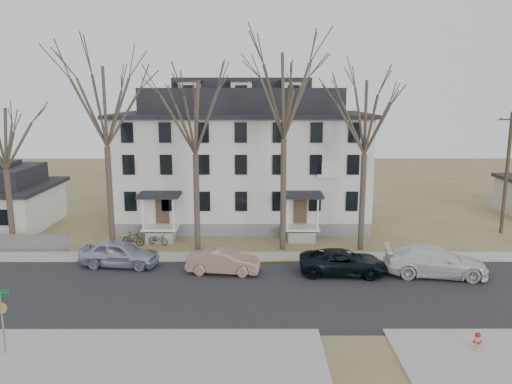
{
  "coord_description": "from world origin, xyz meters",
  "views": [
    {
      "loc": [
        -0.93,
        -23.99,
        10.84
      ],
      "look_at": [
        -0.88,
        9.0,
        4.3
      ],
      "focal_mm": 35.0,
      "sensor_mm": 36.0,
      "label": 1
    }
  ],
  "objects_px": {
    "tree_mid_right": "(366,112)",
    "car_white": "(435,262)",
    "utility_pole_far": "(507,172)",
    "car_tan": "(223,262)",
    "car_silver": "(119,254)",
    "bicycle_right": "(133,239)",
    "street_sign": "(2,312)",
    "boarding_house": "(243,159)",
    "tree_center": "(284,90)",
    "bicycle_left": "(158,240)",
    "tree_mid_left": "(195,112)",
    "fire_hydrant": "(477,341)",
    "car_navy": "(343,263)",
    "tree_far_left": "(104,101)",
    "tree_bungalow": "(3,134)"
  },
  "relations": [
    {
      "from": "tree_mid_left",
      "to": "car_white",
      "type": "relative_size",
      "value": 2.11
    },
    {
      "from": "bicycle_left",
      "to": "car_tan",
      "type": "bearing_deg",
      "value": -119.25
    },
    {
      "from": "tree_mid_right",
      "to": "street_sign",
      "type": "relative_size",
      "value": 4.38
    },
    {
      "from": "tree_far_left",
      "to": "fire_hydrant",
      "type": "height_order",
      "value": "tree_far_left"
    },
    {
      "from": "tree_far_left",
      "to": "car_white",
      "type": "xyz_separation_m",
      "value": [
        20.9,
        -5.22,
        -9.47
      ]
    },
    {
      "from": "tree_bungalow",
      "to": "utility_pole_far",
      "type": "relative_size",
      "value": 1.13
    },
    {
      "from": "tree_center",
      "to": "car_white",
      "type": "xyz_separation_m",
      "value": [
        8.9,
        -5.22,
        -10.21
      ]
    },
    {
      "from": "car_navy",
      "to": "street_sign",
      "type": "xyz_separation_m",
      "value": [
        -15.9,
        -9.48,
        1.16
      ]
    },
    {
      "from": "street_sign",
      "to": "fire_hydrant",
      "type": "bearing_deg",
      "value": 6.01
    },
    {
      "from": "utility_pole_far",
      "to": "car_navy",
      "type": "relative_size",
      "value": 1.8
    },
    {
      "from": "tree_center",
      "to": "tree_bungalow",
      "type": "xyz_separation_m",
      "value": [
        -19.0,
        0.0,
        -2.97
      ]
    },
    {
      "from": "bicycle_right",
      "to": "street_sign",
      "type": "xyz_separation_m",
      "value": [
        -1.76,
        -15.19,
        1.39
      ]
    },
    {
      "from": "tree_center",
      "to": "street_sign",
      "type": "height_order",
      "value": "tree_center"
    },
    {
      "from": "car_tan",
      "to": "street_sign",
      "type": "bearing_deg",
      "value": 144.87
    },
    {
      "from": "tree_far_left",
      "to": "tree_bungalow",
      "type": "xyz_separation_m",
      "value": [
        -7.0,
        0.0,
        -2.22
      ]
    },
    {
      "from": "car_white",
      "to": "fire_hydrant",
      "type": "height_order",
      "value": "car_white"
    },
    {
      "from": "boarding_house",
      "to": "tree_center",
      "type": "xyz_separation_m",
      "value": [
        3.0,
        -8.15,
        5.71
      ]
    },
    {
      "from": "tree_center",
      "to": "bicycle_left",
      "type": "relative_size",
      "value": 9.46
    },
    {
      "from": "boarding_house",
      "to": "car_white",
      "type": "xyz_separation_m",
      "value": [
        11.9,
        -13.37,
        -4.5
      ]
    },
    {
      "from": "utility_pole_far",
      "to": "car_tan",
      "type": "relative_size",
      "value": 2.14
    },
    {
      "from": "tree_mid_right",
      "to": "car_tan",
      "type": "height_order",
      "value": "tree_mid_right"
    },
    {
      "from": "car_tan",
      "to": "street_sign",
      "type": "xyz_separation_m",
      "value": [
        -8.61,
        -9.64,
        1.16
      ]
    },
    {
      "from": "car_silver",
      "to": "bicycle_right",
      "type": "height_order",
      "value": "car_silver"
    },
    {
      "from": "utility_pole_far",
      "to": "car_silver",
      "type": "height_order",
      "value": "utility_pole_far"
    },
    {
      "from": "street_sign",
      "to": "tree_center",
      "type": "bearing_deg",
      "value": 54.34
    },
    {
      "from": "tree_bungalow",
      "to": "fire_hydrant",
      "type": "xyz_separation_m",
      "value": [
        26.57,
        -14.16,
        -7.7
      ]
    },
    {
      "from": "tree_bungalow",
      "to": "car_silver",
      "type": "bearing_deg",
      "value": -22.72
    },
    {
      "from": "car_white",
      "to": "fire_hydrant",
      "type": "distance_m",
      "value": 9.05
    },
    {
      "from": "street_sign",
      "to": "car_white",
      "type": "bearing_deg",
      "value": 28.53
    },
    {
      "from": "car_white",
      "to": "fire_hydrant",
      "type": "relative_size",
      "value": 7.2
    },
    {
      "from": "street_sign",
      "to": "car_silver",
      "type": "bearing_deg",
      "value": 85.14
    },
    {
      "from": "boarding_house",
      "to": "tree_mid_right",
      "type": "distance_m",
      "value": 12.51
    },
    {
      "from": "boarding_house",
      "to": "street_sign",
      "type": "height_order",
      "value": "boarding_house"
    },
    {
      "from": "tree_bungalow",
      "to": "car_tan",
      "type": "height_order",
      "value": "tree_bungalow"
    },
    {
      "from": "utility_pole_far",
      "to": "car_navy",
      "type": "bearing_deg",
      "value": -147.03
    },
    {
      "from": "bicycle_right",
      "to": "tree_bungalow",
      "type": "bearing_deg",
      "value": 111.04
    },
    {
      "from": "bicycle_left",
      "to": "tree_mid_right",
      "type": "bearing_deg",
      "value": -74.56
    },
    {
      "from": "car_navy",
      "to": "car_white",
      "type": "height_order",
      "value": "car_white"
    },
    {
      "from": "tree_mid_right",
      "to": "bicycle_left",
      "type": "relative_size",
      "value": 8.2
    },
    {
      "from": "tree_center",
      "to": "bicycle_left",
      "type": "height_order",
      "value": "tree_center"
    },
    {
      "from": "bicycle_right",
      "to": "car_navy",
      "type": "bearing_deg",
      "value": -96.26
    },
    {
      "from": "utility_pole_far",
      "to": "car_silver",
      "type": "xyz_separation_m",
      "value": [
        -28.06,
        -7.74,
        -4.06
      ]
    },
    {
      "from": "tree_far_left",
      "to": "bicycle_left",
      "type": "distance_m",
      "value": 10.43
    },
    {
      "from": "utility_pole_far",
      "to": "street_sign",
      "type": "xyz_separation_m",
      "value": [
        -30.0,
        -18.62,
        -3.01
      ]
    },
    {
      "from": "car_white",
      "to": "utility_pole_far",
      "type": "bearing_deg",
      "value": -34.42
    },
    {
      "from": "street_sign",
      "to": "car_navy",
      "type": "bearing_deg",
      "value": 36.05
    },
    {
      "from": "tree_mid_right",
      "to": "car_silver",
      "type": "distance_m",
      "value": 18.63
    },
    {
      "from": "tree_mid_right",
      "to": "car_white",
      "type": "height_order",
      "value": "tree_mid_right"
    },
    {
      "from": "car_white",
      "to": "street_sign",
      "type": "height_order",
      "value": "street_sign"
    },
    {
      "from": "tree_center",
      "to": "street_sign",
      "type": "bearing_deg",
      "value": -130.91
    }
  ]
}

